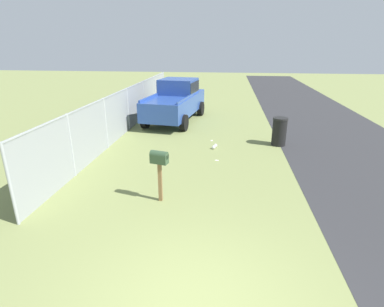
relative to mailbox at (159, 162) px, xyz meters
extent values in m
cube|color=#2D2D30|center=(2.64, -6.42, -1.06)|extent=(60.00, 5.36, 0.01)
cube|color=brown|center=(0.00, 0.00, -0.55)|extent=(0.09, 0.09, 1.03)
cube|color=#334C33|center=(0.00, 0.00, 0.07)|extent=(0.30, 0.47, 0.22)
cylinder|color=#334C33|center=(0.00, 0.00, 0.18)|extent=(0.30, 0.47, 0.20)
cube|color=red|center=(0.11, 0.00, 0.14)|extent=(0.02, 0.04, 0.18)
cube|color=#284793|center=(8.41, 1.06, -0.19)|extent=(5.29, 2.60, 0.90)
cube|color=#284793|center=(9.01, 0.97, 0.64)|extent=(1.95, 1.98, 0.76)
cube|color=black|center=(9.01, 0.97, 0.64)|extent=(1.91, 2.01, 0.53)
cube|color=#284793|center=(7.43, 2.08, 0.32)|extent=(2.62, 0.45, 0.12)
cube|color=#284793|center=(7.18, 0.35, 0.32)|extent=(2.62, 0.45, 0.12)
cylinder|color=black|center=(10.20, 1.76, -0.69)|extent=(0.79, 0.37, 0.76)
cylinder|color=black|center=(9.93, -0.12, -0.69)|extent=(0.79, 0.37, 0.76)
cylinder|color=black|center=(6.89, 2.23, -0.69)|extent=(0.79, 0.37, 0.76)
cylinder|color=black|center=(6.62, 0.35, -0.69)|extent=(0.79, 0.37, 0.76)
cylinder|color=black|center=(5.00, -3.67, -0.55)|extent=(0.55, 0.55, 1.03)
cylinder|color=black|center=(5.00, -3.67, 0.00)|extent=(0.58, 0.58, 0.08)
cylinder|color=#9EA3A8|center=(-1.46, 2.93, -0.10)|extent=(0.07, 0.07, 1.93)
cylinder|color=#9EA3A8|center=(1.21, 2.93, -0.10)|extent=(0.07, 0.07, 1.93)
cylinder|color=#9EA3A8|center=(3.88, 2.93, -0.10)|extent=(0.07, 0.07, 1.93)
cylinder|color=#9EA3A8|center=(6.55, 2.93, -0.10)|extent=(0.07, 0.07, 1.93)
cylinder|color=#9EA3A8|center=(9.22, 2.93, -0.10)|extent=(0.07, 0.07, 1.93)
cylinder|color=#9EA3A8|center=(11.89, 2.93, -0.10)|extent=(0.07, 0.07, 1.93)
cylinder|color=#9EA3A8|center=(14.56, 2.93, -0.10)|extent=(0.07, 0.07, 1.93)
cube|color=#9EA3A8|center=(6.55, 2.93, 0.84)|extent=(16.02, 0.04, 0.04)
cube|color=gray|center=(6.55, 2.93, -0.10)|extent=(16.02, 0.01, 1.93)
sphere|color=silver|center=(4.42, -1.21, -1.00)|extent=(0.14, 0.14, 0.14)
cube|color=silver|center=(3.01, -1.32, -1.06)|extent=(0.12, 0.14, 0.01)
sphere|color=silver|center=(4.20, -1.15, -1.00)|extent=(0.14, 0.14, 0.14)
cube|color=silver|center=(5.26, -1.02, -1.06)|extent=(0.13, 0.09, 0.01)
camera|label=1|loc=(-6.82, -1.62, 2.75)|focal=28.44mm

